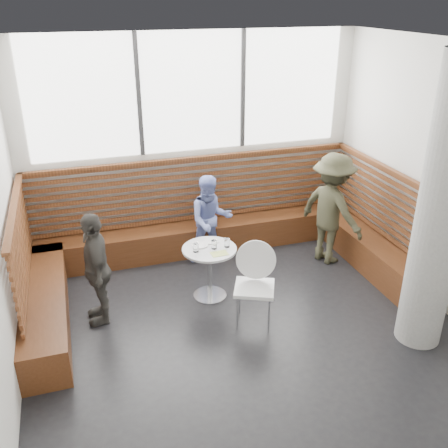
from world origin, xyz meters
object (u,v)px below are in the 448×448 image
object	(u,v)px
cafe_chair	(252,278)
adult_man	(332,209)
cafe_table	(210,262)
child_back	(211,220)
concrete_column	(441,211)
child_left	(97,268)

from	to	relation	value
cafe_chair	adult_man	bearing A→B (deg)	57.84
cafe_table	child_back	distance (m)	0.99
concrete_column	adult_man	world-z (taller)	concrete_column
concrete_column	child_back	distance (m)	3.19
cafe_table	cafe_chair	xyz separation A→B (m)	(0.34, -0.65, 0.08)
concrete_column	child_left	size ratio (longest dim) A/B	2.27
cafe_table	child_left	size ratio (longest dim) A/B	0.51
child_back	adult_man	bearing A→B (deg)	-12.93
child_back	child_left	size ratio (longest dim) A/B	0.94
concrete_column	cafe_chair	distance (m)	2.19
concrete_column	adult_man	bearing A→B (deg)	93.04
adult_man	child_left	distance (m)	3.39
adult_man	child_left	xyz separation A→B (m)	(-3.36, -0.50, -0.12)
child_back	child_left	world-z (taller)	child_left
adult_man	child_back	size ratio (longest dim) A/B	1.24
concrete_column	child_left	bearing A→B (deg)	156.81
concrete_column	child_left	world-z (taller)	concrete_column
concrete_column	cafe_chair	bearing A→B (deg)	152.21
cafe_chair	adult_man	world-z (taller)	adult_man
cafe_chair	child_back	distance (m)	1.58
child_left	concrete_column	bearing A→B (deg)	67.40
cafe_chair	child_back	bearing A→B (deg)	116.06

